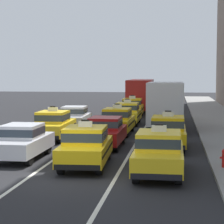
% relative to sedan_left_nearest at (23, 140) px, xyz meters
% --- Properties ---
extents(ground_plane, '(160.00, 160.00, 0.00)m').
position_rel_sedan_left_nearest_xyz_m(ground_plane, '(3.01, -3.54, -0.85)').
color(ground_plane, '#232326').
extents(lane_stripe_left_center, '(0.14, 80.00, 0.01)m').
position_rel_sedan_left_nearest_xyz_m(lane_stripe_left_center, '(1.41, 16.46, -0.84)').
color(lane_stripe_left_center, silver).
rests_on(lane_stripe_left_center, ground).
extents(lane_stripe_center_right, '(0.14, 80.00, 0.01)m').
position_rel_sedan_left_nearest_xyz_m(lane_stripe_center_right, '(4.61, 16.46, -0.84)').
color(lane_stripe_center_right, silver).
rests_on(lane_stripe_center_right, ground).
extents(sedan_left_nearest, '(1.78, 4.31, 1.58)m').
position_rel_sedan_left_nearest_xyz_m(sedan_left_nearest, '(0.00, 0.00, 0.00)').
color(sedan_left_nearest, black).
rests_on(sedan_left_nearest, ground).
extents(taxi_left_second, '(1.91, 4.59, 1.96)m').
position_rel_sedan_left_nearest_xyz_m(taxi_left_second, '(-0.30, 6.20, 0.03)').
color(taxi_left_second, black).
rests_on(taxi_left_second, ground).
extents(sedan_left_third, '(1.92, 4.36, 1.58)m').
position_rel_sedan_left_nearest_xyz_m(sedan_left_third, '(-0.21, 11.37, 0.00)').
color(sedan_left_third, black).
rests_on(sedan_left_third, ground).
extents(taxi_center_nearest, '(2.02, 4.64, 1.96)m').
position_rel_sedan_left_nearest_xyz_m(taxi_center_nearest, '(3.13, -1.22, 0.03)').
color(taxi_center_nearest, black).
rests_on(taxi_center_nearest, ground).
extents(sedan_center_second, '(1.78, 4.31, 1.58)m').
position_rel_sedan_left_nearest_xyz_m(sedan_center_second, '(3.16, 3.84, 0.00)').
color(sedan_center_second, black).
rests_on(sedan_center_second, ground).
extents(taxi_center_third, '(1.87, 4.58, 1.96)m').
position_rel_sedan_left_nearest_xyz_m(taxi_center_third, '(3.12, 8.99, 0.03)').
color(taxi_center_third, black).
rests_on(taxi_center_third, ground).
extents(taxi_center_fourth, '(1.82, 4.56, 1.96)m').
position_rel_sedan_left_nearest_xyz_m(taxi_center_fourth, '(3.15, 14.70, 0.03)').
color(taxi_center_fourth, black).
rests_on(taxi_center_fourth, ground).
extents(taxi_center_fifth, '(1.88, 4.59, 1.96)m').
position_rel_sedan_left_nearest_xyz_m(taxi_center_fifth, '(2.96, 20.58, 0.03)').
color(taxi_center_fifth, black).
rests_on(taxi_center_fifth, ground).
extents(bus_center_sixth, '(2.83, 11.27, 3.22)m').
position_rel_sedan_left_nearest_xyz_m(bus_center_sixth, '(3.07, 29.20, 0.97)').
color(bus_center_sixth, black).
rests_on(bus_center_sixth, ground).
extents(taxi_right_nearest, '(1.83, 4.56, 1.96)m').
position_rel_sedan_left_nearest_xyz_m(taxi_right_nearest, '(6.16, -2.33, 0.03)').
color(taxi_right_nearest, black).
rests_on(taxi_right_nearest, ground).
extents(taxi_right_second, '(1.84, 4.57, 1.96)m').
position_rel_sedan_left_nearest_xyz_m(taxi_right_second, '(6.39, 3.86, 0.03)').
color(taxi_right_second, black).
rests_on(taxi_right_second, ground).
extents(box_truck_right_third, '(2.35, 6.98, 3.27)m').
position_rel_sedan_left_nearest_xyz_m(box_truck_right_third, '(6.08, 11.56, 0.93)').
color(box_truck_right_third, black).
rests_on(box_truck_right_third, ground).
extents(taxi_right_fourth, '(2.05, 4.65, 1.96)m').
position_rel_sedan_left_nearest_xyz_m(taxi_right_fourth, '(6.22, 18.30, 0.03)').
color(taxi_right_fourth, black).
rests_on(taxi_right_fourth, ground).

